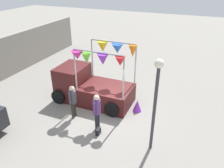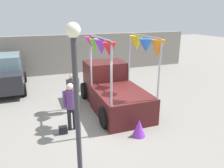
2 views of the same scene
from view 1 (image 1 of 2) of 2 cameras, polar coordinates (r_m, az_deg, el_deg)
ground_plane at (r=10.96m, az=-1.75°, el=-7.38°), size 60.00×60.00×0.00m
vendor_truck at (r=11.60m, az=-5.94°, el=-0.10°), size 2.47×4.10×3.14m
person_customer at (r=9.37m, az=-3.97°, el=-6.49°), size 0.53×0.34×1.70m
person_vendor at (r=10.25m, az=-10.22°, el=-3.82°), size 0.53×0.34×1.67m
handbag at (r=9.58m, az=-3.65°, el=-12.26°), size 0.28×0.16×0.28m
street_lamp at (r=7.73m, az=11.43°, el=-2.52°), size 0.32×0.32×3.74m
folded_kite_bundle_violet at (r=10.96m, az=6.61°, el=-5.67°), size 0.59×0.59×0.60m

